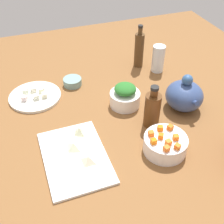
{
  "coord_description": "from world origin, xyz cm",
  "views": [
    {
      "loc": [
        81.72,
        -28.8,
        80.77
      ],
      "look_at": [
        0.0,
        0.0,
        8.0
      ],
      "focal_mm": 46.02,
      "sensor_mm": 36.0,
      "label": 1
    }
  ],
  "objects_px": {
    "bottle_0": "(139,49)",
    "drinking_glass_0": "(158,59)",
    "bottle_2": "(152,109)",
    "bowl_small_side": "(72,82)",
    "bowl_greens": "(125,99)",
    "cutting_board": "(75,157)",
    "teapot": "(184,95)",
    "bowl_carrots": "(165,144)",
    "plate_tofu": "(35,96)"
  },
  "relations": [
    {
      "from": "bottle_0",
      "to": "drinking_glass_0",
      "type": "relative_size",
      "value": 1.62
    },
    {
      "from": "drinking_glass_0",
      "to": "bottle_2",
      "type": "bearing_deg",
      "value": -29.71
    },
    {
      "from": "bowl_small_side",
      "to": "bowl_greens",
      "type": "bearing_deg",
      "value": 38.36
    },
    {
      "from": "cutting_board",
      "to": "bottle_0",
      "type": "height_order",
      "value": "bottle_0"
    },
    {
      "from": "bowl_greens",
      "to": "bottle_0",
      "type": "relative_size",
      "value": 0.59
    },
    {
      "from": "bowl_small_side",
      "to": "teapot",
      "type": "relative_size",
      "value": 0.49
    },
    {
      "from": "bowl_carrots",
      "to": "teapot",
      "type": "distance_m",
      "value": 0.28
    },
    {
      "from": "bowl_carrots",
      "to": "teapot",
      "type": "xyz_separation_m",
      "value": [
        -0.2,
        0.19,
        0.03
      ]
    },
    {
      "from": "cutting_board",
      "to": "bowl_small_side",
      "type": "xyz_separation_m",
      "value": [
        -0.45,
        0.1,
        0.01
      ]
    },
    {
      "from": "drinking_glass_0",
      "to": "bottle_0",
      "type": "bearing_deg",
      "value": -137.11
    },
    {
      "from": "bottle_0",
      "to": "bottle_2",
      "type": "bearing_deg",
      "value": -16.98
    },
    {
      "from": "cutting_board",
      "to": "bowl_small_side",
      "type": "distance_m",
      "value": 0.46
    },
    {
      "from": "teapot",
      "to": "bottle_2",
      "type": "xyz_separation_m",
      "value": [
        0.05,
        -0.17,
        0.01
      ]
    },
    {
      "from": "teapot",
      "to": "bottle_0",
      "type": "distance_m",
      "value": 0.38
    },
    {
      "from": "plate_tofu",
      "to": "bowl_small_side",
      "type": "bearing_deg",
      "value": 103.07
    },
    {
      "from": "bowl_greens",
      "to": "bottle_2",
      "type": "xyz_separation_m",
      "value": [
        0.15,
        0.05,
        0.04
      ]
    },
    {
      "from": "bowl_small_side",
      "to": "bottle_0",
      "type": "relative_size",
      "value": 0.39
    },
    {
      "from": "teapot",
      "to": "drinking_glass_0",
      "type": "relative_size",
      "value": 1.29
    },
    {
      "from": "plate_tofu",
      "to": "bottle_2",
      "type": "bearing_deg",
      "value": 51.29
    },
    {
      "from": "bowl_greens",
      "to": "bottle_0",
      "type": "bearing_deg",
      "value": 146.78
    },
    {
      "from": "bowl_carrots",
      "to": "drinking_glass_0",
      "type": "height_order",
      "value": "drinking_glass_0"
    },
    {
      "from": "bowl_greens",
      "to": "bowl_small_side",
      "type": "distance_m",
      "value": 0.29
    },
    {
      "from": "bowl_small_side",
      "to": "drinking_glass_0",
      "type": "relative_size",
      "value": 0.63
    },
    {
      "from": "bottle_2",
      "to": "drinking_glass_0",
      "type": "bearing_deg",
      "value": 150.29
    },
    {
      "from": "bottle_0",
      "to": "bottle_2",
      "type": "distance_m",
      "value": 0.45
    },
    {
      "from": "bowl_greens",
      "to": "bowl_small_side",
      "type": "bearing_deg",
      "value": -141.64
    },
    {
      "from": "bowl_carrots",
      "to": "bottle_2",
      "type": "height_order",
      "value": "bottle_2"
    },
    {
      "from": "bowl_carrots",
      "to": "teapot",
      "type": "bearing_deg",
      "value": 136.38
    },
    {
      "from": "plate_tofu",
      "to": "bottle_2",
      "type": "height_order",
      "value": "bottle_2"
    },
    {
      "from": "bowl_greens",
      "to": "teapot",
      "type": "height_order",
      "value": "teapot"
    },
    {
      "from": "cutting_board",
      "to": "bottle_0",
      "type": "xyz_separation_m",
      "value": [
        -0.51,
        0.46,
        0.09
      ]
    },
    {
      "from": "cutting_board",
      "to": "drinking_glass_0",
      "type": "distance_m",
      "value": 0.69
    },
    {
      "from": "teapot",
      "to": "bowl_greens",
      "type": "bearing_deg",
      "value": -113.13
    },
    {
      "from": "bottle_0",
      "to": "drinking_glass_0",
      "type": "height_order",
      "value": "bottle_0"
    },
    {
      "from": "bottle_2",
      "to": "drinking_glass_0",
      "type": "relative_size",
      "value": 1.33
    },
    {
      "from": "plate_tofu",
      "to": "drinking_glass_0",
      "type": "bearing_deg",
      "value": 92.36
    },
    {
      "from": "plate_tofu",
      "to": "bottle_0",
      "type": "xyz_separation_m",
      "value": [
        -0.1,
        0.55,
        0.09
      ]
    },
    {
      "from": "teapot",
      "to": "drinking_glass_0",
      "type": "distance_m",
      "value": 0.31
    },
    {
      "from": "bowl_small_side",
      "to": "drinking_glass_0",
      "type": "distance_m",
      "value": 0.44
    },
    {
      "from": "cutting_board",
      "to": "drinking_glass_0",
      "type": "relative_size",
      "value": 2.33
    },
    {
      "from": "bottle_2",
      "to": "drinking_glass_0",
      "type": "height_order",
      "value": "bottle_2"
    },
    {
      "from": "bowl_greens",
      "to": "bowl_carrots",
      "type": "relative_size",
      "value": 0.83
    },
    {
      "from": "bowl_carrots",
      "to": "bottle_0",
      "type": "distance_m",
      "value": 0.6
    },
    {
      "from": "plate_tofu",
      "to": "teapot",
      "type": "distance_m",
      "value": 0.65
    },
    {
      "from": "bowl_greens",
      "to": "drinking_glass_0",
      "type": "xyz_separation_m",
      "value": [
        -0.21,
        0.26,
        0.04
      ]
    },
    {
      "from": "bowl_small_side",
      "to": "bottle_2",
      "type": "bearing_deg",
      "value": 31.74
    },
    {
      "from": "bowl_small_side",
      "to": "teapot",
      "type": "bearing_deg",
      "value": 51.56
    },
    {
      "from": "bowl_small_side",
      "to": "bottle_2",
      "type": "height_order",
      "value": "bottle_2"
    },
    {
      "from": "cutting_board",
      "to": "bottle_2",
      "type": "height_order",
      "value": "bottle_2"
    },
    {
      "from": "cutting_board",
      "to": "plate_tofu",
      "type": "relative_size",
      "value": 1.37
    }
  ]
}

